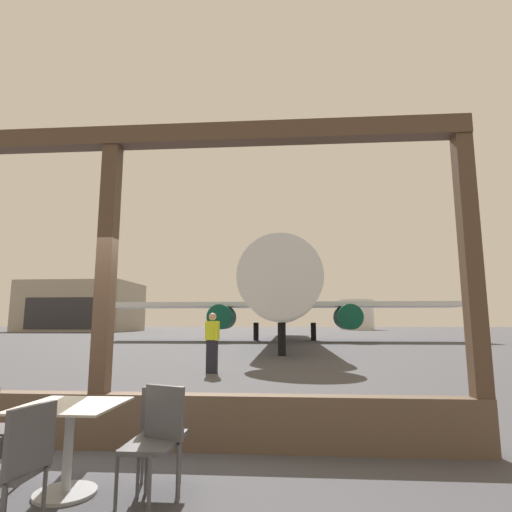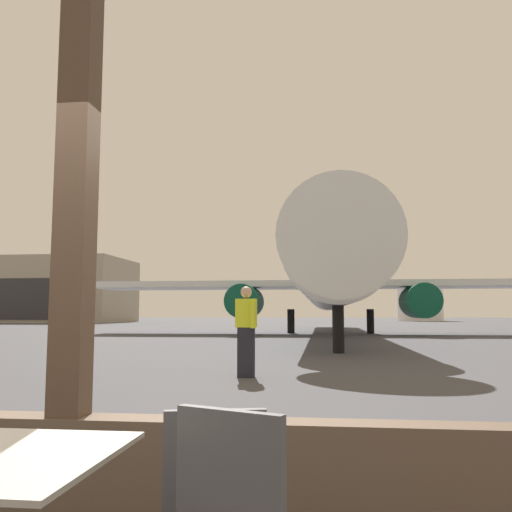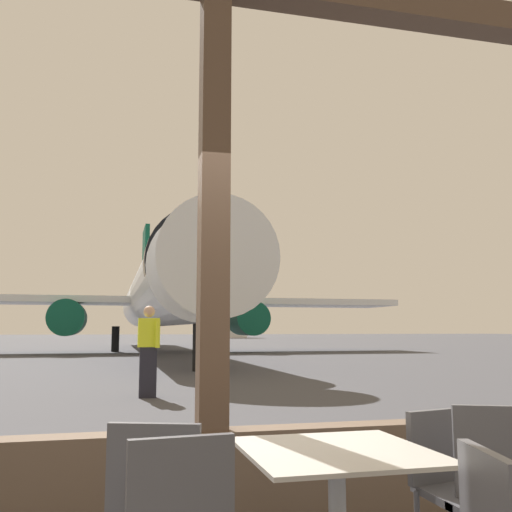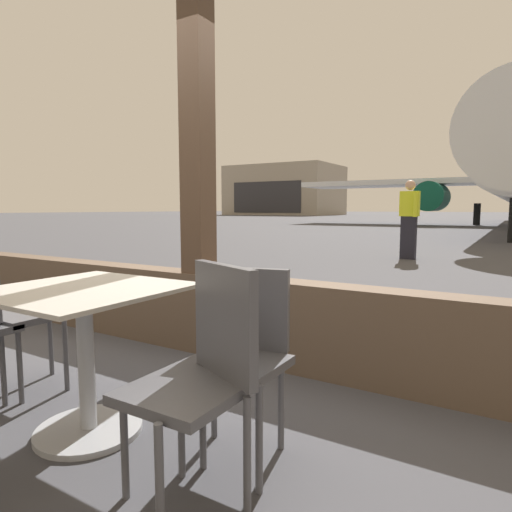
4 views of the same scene
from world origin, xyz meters
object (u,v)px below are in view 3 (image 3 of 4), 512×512
at_px(cafe_chair_aisle_left, 453,478).
at_px(fuel_storage_tank, 225,318).
at_px(ground_crew_worker, 148,350).
at_px(cafe_chair_window_left, 159,502).
at_px(airplane, 161,296).
at_px(cafe_chair_window_right, 503,489).

height_order(cafe_chair_aisle_left, fuel_storage_tank, fuel_storage_tank).
bearing_deg(fuel_storage_tank, cafe_chair_aisle_left, -100.24).
distance_m(ground_crew_worker, fuel_storage_tank, 79.99).
height_order(cafe_chair_window_left, airplane, airplane).
distance_m(cafe_chair_window_right, airplane, 30.34).
bearing_deg(cafe_chair_window_left, fuel_storage_tank, 78.79).
bearing_deg(cafe_chair_window_right, fuel_storage_tank, 79.83).
distance_m(cafe_chair_window_left, fuel_storage_tank, 88.54).
bearing_deg(ground_crew_worker, fuel_storage_tank, 77.93).
xyz_separation_m(cafe_chair_window_right, cafe_chair_aisle_left, (-0.05, 0.33, -0.02)).
xyz_separation_m(cafe_chair_window_left, cafe_chair_window_right, (1.59, -0.18, -0.00)).
bearing_deg(ground_crew_worker, cafe_chair_window_right, -82.78).
relative_size(cafe_chair_window_left, airplane, 0.02).
distance_m(cafe_chair_window_right, fuel_storage_tank, 88.42).
height_order(cafe_chair_window_left, cafe_chair_window_right, cafe_chair_window_right).
xyz_separation_m(cafe_chair_aisle_left, airplane, (0.88, 29.88, 2.67)).
bearing_deg(cafe_chair_window_right, cafe_chair_aisle_left, 98.82).
relative_size(cafe_chair_aisle_left, airplane, 0.02).
height_order(airplane, ground_crew_worker, airplane).
bearing_deg(cafe_chair_window_left, airplane, 85.38).
xyz_separation_m(airplane, fuel_storage_tank, (14.78, 56.79, -0.04)).
relative_size(cafe_chair_window_left, ground_crew_worker, 0.51).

